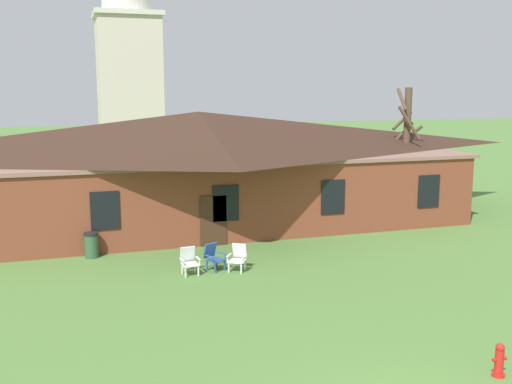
{
  "coord_description": "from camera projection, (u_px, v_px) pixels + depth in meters",
  "views": [
    {
      "loc": [
        -6.0,
        -8.4,
        6.39
      ],
      "look_at": [
        -0.53,
        8.84,
        3.22
      ],
      "focal_mm": 41.3,
      "sensor_mm": 36.0,
      "label": 1
    }
  ],
  "objects": [
    {
      "name": "brick_building",
      "position": [
        199.0,
        165.0,
        28.75
      ],
      "size": [
        25.11,
        10.4,
        5.32
      ],
      "color": "brown",
      "rests_on": "ground"
    },
    {
      "name": "dome_tower",
      "position": [
        129.0,
        66.0,
        46.61
      ],
      "size": [
        5.18,
        5.18,
        17.98
      ],
      "color": "beige",
      "rests_on": "ground"
    },
    {
      "name": "lawn_chair_by_porch",
      "position": [
        189.0,
        260.0,
        20.53
      ],
      "size": [
        0.67,
        0.71,
        0.96
      ],
      "color": "white",
      "rests_on": "ground"
    },
    {
      "name": "lawn_chair_near_door",
      "position": [
        213.0,
        256.0,
        21.02
      ],
      "size": [
        0.82,
        0.85,
        0.96
      ],
      "color": "#2D5693",
      "rests_on": "ground"
    },
    {
      "name": "lawn_chair_left_end",
      "position": [
        238.0,
        257.0,
        20.94
      ],
      "size": [
        0.85,
        0.87,
        0.96
      ],
      "color": "white",
      "rests_on": "ground"
    },
    {
      "name": "bare_tree_beside_building",
      "position": [
        406.0,
        146.0,
        30.08
      ],
      "size": [
        1.82,
        1.83,
        6.47
      ],
      "color": "brown",
      "rests_on": "ground"
    },
    {
      "name": "fire_hydrant",
      "position": [
        499.0,
        361.0,
        13.21
      ],
      "size": [
        0.36,
        0.28,
        0.79
      ],
      "color": "red",
      "rests_on": "ground"
    },
    {
      "name": "trash_bin",
      "position": [
        91.0,
        245.0,
        22.54
      ],
      "size": [
        0.56,
        0.56,
        0.98
      ],
      "color": "#335638",
      "rests_on": "ground"
    }
  ]
}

